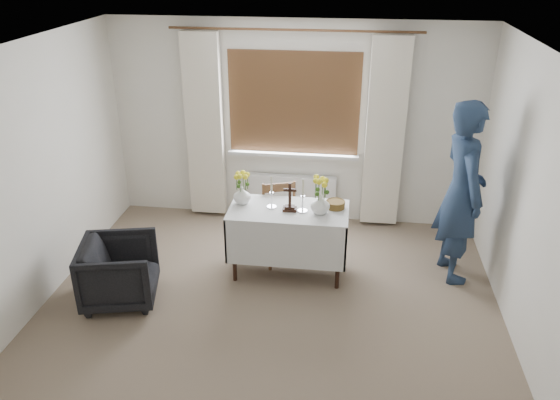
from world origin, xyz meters
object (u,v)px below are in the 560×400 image
at_px(wooden_chair, 282,225).
at_px(flower_vase_left, 242,195).
at_px(armchair, 120,272).
at_px(flower_vase_right, 320,204).
at_px(wooden_cross, 290,197).
at_px(altar_table, 288,241).
at_px(person, 462,193).

xyz_separation_m(wooden_chair, flower_vase_left, (-0.41, -0.16, 0.42)).
relative_size(armchair, flower_vase_left, 3.73).
relative_size(flower_vase_left, flower_vase_right, 0.93).
bearing_deg(flower_vase_right, wooden_cross, 176.08).
distance_m(wooden_cross, flower_vase_left, 0.53).
xyz_separation_m(flower_vase_left, flower_vase_right, (0.83, -0.12, 0.01)).
height_order(armchair, flower_vase_left, flower_vase_left).
relative_size(armchair, flower_vase_right, 3.45).
height_order(altar_table, person, person).
bearing_deg(wooden_chair, armchair, -167.18).
bearing_deg(flower_vase_right, wooden_chair, 146.57).
distance_m(wooden_cross, flower_vase_right, 0.32).
relative_size(altar_table, armchair, 1.74).
bearing_deg(flower_vase_left, wooden_chair, 21.11).
bearing_deg(wooden_cross, person, 4.71).
bearing_deg(flower_vase_left, armchair, -143.56).
xyz_separation_m(altar_table, wooden_chair, (-0.10, 0.24, 0.06)).
bearing_deg(flower_vase_left, flower_vase_right, -8.40).
distance_m(altar_table, wooden_chair, 0.26).
distance_m(armchair, flower_vase_left, 1.45).
xyz_separation_m(armchair, person, (3.34, 0.94, 0.64)).
relative_size(altar_table, wooden_cross, 4.04).
xyz_separation_m(altar_table, wooden_cross, (0.01, -0.02, 0.53)).
relative_size(altar_table, person, 0.64).
relative_size(wooden_chair, flower_vase_left, 4.61).
xyz_separation_m(wooden_chair, flower_vase_right, (0.42, -0.28, 0.42)).
distance_m(armchair, person, 3.53).
bearing_deg(wooden_chair, flower_vase_right, -53.32).
bearing_deg(altar_table, flower_vase_right, -7.64).
xyz_separation_m(wooden_chair, armchair, (-1.50, -0.96, -0.12)).
bearing_deg(wooden_cross, altar_table, 120.34).
relative_size(person, flower_vase_left, 10.06).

